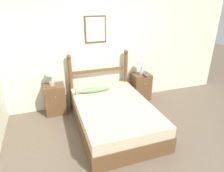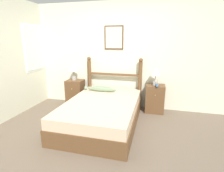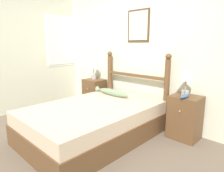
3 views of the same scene
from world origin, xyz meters
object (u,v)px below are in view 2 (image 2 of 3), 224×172
(table_lamp_left, at_px, (73,69))
(model_boat, at_px, (157,85))
(nightstand_left, at_px, (75,92))
(nightstand_right, at_px, (155,99))
(bed, at_px, (102,112))
(fish_pillow, at_px, (101,89))
(table_lamp_right, at_px, (156,73))

(table_lamp_left, height_order, model_boat, table_lamp_left)
(nightstand_left, xyz_separation_m, table_lamp_left, (-0.03, 0.02, 0.62))
(nightstand_left, distance_m, nightstand_right, 2.04)
(model_boat, bearing_deg, bed, -143.29)
(nightstand_left, distance_m, fish_pillow, 0.87)
(bed, xyz_separation_m, table_lamp_left, (-1.05, 0.91, 0.70))
(model_boat, relative_size, fish_pillow, 0.30)
(nightstand_left, height_order, table_lamp_left, table_lamp_left)
(bed, height_order, table_lamp_left, table_lamp_left)
(nightstand_right, relative_size, table_lamp_right, 1.58)
(table_lamp_left, height_order, fish_pillow, table_lamp_left)
(nightstand_right, height_order, table_lamp_left, table_lamp_left)
(nightstand_left, xyz_separation_m, fish_pillow, (0.79, -0.28, 0.22))
(bed, bearing_deg, nightstand_left, 138.79)
(bed, distance_m, fish_pillow, 0.73)
(bed, relative_size, nightstand_left, 3.17)
(table_lamp_right, bearing_deg, nightstand_left, 179.73)
(fish_pillow, bearing_deg, bed, -69.77)
(table_lamp_right, bearing_deg, table_lamp_left, 179.29)
(fish_pillow, bearing_deg, nightstand_left, 160.83)
(table_lamp_left, bearing_deg, bed, -41.02)
(table_lamp_left, bearing_deg, model_boat, -3.57)
(nightstand_left, relative_size, nightstand_right, 1.00)
(nightstand_right, bearing_deg, model_boat, -77.84)
(nightstand_left, relative_size, model_boat, 2.84)
(fish_pillow, bearing_deg, model_boat, 7.20)
(table_lamp_right, bearing_deg, model_boat, -66.10)
(bed, distance_m, table_lamp_right, 1.51)
(table_lamp_right, relative_size, model_boat, 1.79)
(table_lamp_right, height_order, fish_pillow, table_lamp_right)
(nightstand_right, distance_m, fish_pillow, 1.30)
(table_lamp_right, distance_m, model_boat, 0.29)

